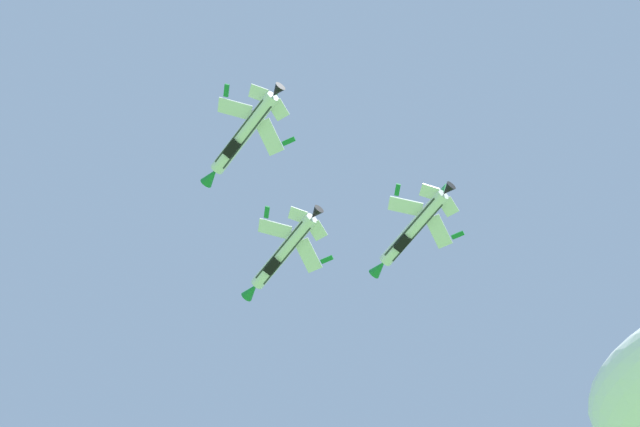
% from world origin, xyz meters
% --- Properties ---
extents(fighter_jet_lead, '(12.60, 12.42, 4.59)m').
position_xyz_m(fighter_jet_lead, '(-16.56, 89.74, 146.86)').
color(fighter_jet_lead, silver).
extents(fighter_jet_left_wing, '(12.56, 12.39, 4.73)m').
position_xyz_m(fighter_jet_left_wing, '(-17.84, 72.94, 147.34)').
color(fighter_jet_left_wing, silver).
extents(fighter_jet_right_wing, '(12.66, 12.47, 4.38)m').
position_xyz_m(fighter_jet_right_wing, '(-0.30, 90.64, 148.73)').
color(fighter_jet_right_wing, silver).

